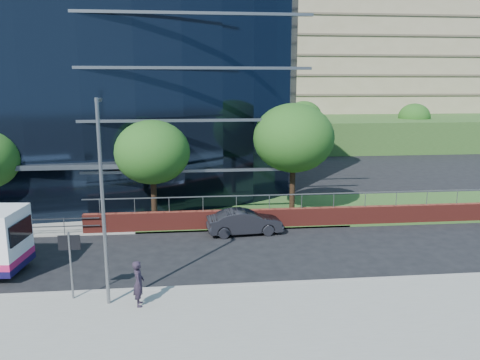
{
  "coord_description": "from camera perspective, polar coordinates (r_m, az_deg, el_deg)",
  "views": [
    {
      "loc": [
        9.34,
        -19.73,
        8.62
      ],
      "look_at": [
        12.29,
        8.0,
        2.9
      ],
      "focal_mm": 35.0,
      "sensor_mm": 36.0,
      "label": 1
    }
  ],
  "objects": [
    {
      "name": "streetlight_east",
      "position": [
        18.35,
        -16.41,
        -2.05
      ],
      "size": [
        0.15,
        0.77,
        8.0
      ],
      "color": "slate",
      "rests_on": "pavement_near"
    },
    {
      "name": "retaining_wall",
      "position": [
        30.13,
        14.92,
        -4.21
      ],
      "size": [
        34.0,
        0.4,
        2.11
      ],
      "color": "maroon",
      "rests_on": "ground"
    },
    {
      "name": "tree_far_d",
      "position": [
        30.65,
        6.53,
        5.1
      ],
      "size": [
        5.28,
        5.28,
        7.44
      ],
      "color": "black",
      "rests_on": "ground"
    },
    {
      "name": "parked_car",
      "position": [
        27.43,
        0.57,
        -5.13
      ],
      "size": [
        4.51,
        1.91,
        1.45
      ],
      "primitive_type": "imported",
      "rotation": [
        0.0,
        0.0,
        1.66
      ],
      "color": "black",
      "rests_on": "ground"
    },
    {
      "name": "tree_dist_e",
      "position": [
        61.63,
        7.77,
        7.7
      ],
      "size": [
        4.62,
        4.62,
        6.51
      ],
      "color": "black",
      "rests_on": "ground"
    },
    {
      "name": "grass_verge",
      "position": [
        35.1,
        18.85,
        -3.15
      ],
      "size": [
        36.0,
        8.0,
        0.12
      ],
      "primitive_type": "cube",
      "color": "#2D511E",
      "rests_on": "ground"
    },
    {
      "name": "apartment_block",
      "position": [
        80.25,
        10.61,
        13.19
      ],
      "size": [
        60.0,
        42.0,
        30.0
      ],
      "color": "#2D511E",
      "rests_on": "ground"
    },
    {
      "name": "street_sign",
      "position": [
        19.86,
        -20.04,
        -8.15
      ],
      "size": [
        0.85,
        0.09,
        2.8
      ],
      "color": "slate",
      "rests_on": "pavement_near"
    },
    {
      "name": "pedestrian",
      "position": [
        18.94,
        -12.25,
        -12.2
      ],
      "size": [
        0.5,
        0.7,
        1.82
      ],
      "primitive_type": "imported",
      "rotation": [
        0.0,
        0.0,
        1.66
      ],
      "color": "#251C2A",
      "rests_on": "pavement_near"
    },
    {
      "name": "tree_far_c",
      "position": [
        29.11,
        -10.65,
        3.34
      ],
      "size": [
        4.62,
        4.62,
        6.51
      ],
      "color": "black",
      "rests_on": "ground"
    },
    {
      "name": "tree_dist_f",
      "position": [
        69.06,
        20.46,
        7.22
      ],
      "size": [
        4.29,
        4.29,
        6.05
      ],
      "color": "black",
      "rests_on": "ground"
    },
    {
      "name": "glass_office",
      "position": [
        42.72,
        -24.65,
        9.73
      ],
      "size": [
        44.0,
        23.1,
        16.0
      ],
      "color": "black",
      "rests_on": "ground"
    }
  ]
}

